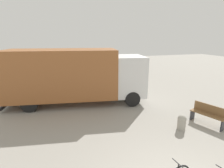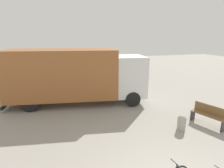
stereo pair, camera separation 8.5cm
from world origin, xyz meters
name	(u,v)px [view 1 (the left image)]	position (x,y,z in m)	size (l,w,h in m)	color
delivery_truck	(76,74)	(-1.60, 7.34, 1.70)	(7.96, 3.56, 3.10)	#99592D
park_bench	(208,114)	(3.55, 2.85, 0.48)	(0.82, 1.47, 0.88)	brown
bollard_near_bench	(182,122)	(2.14, 2.82, 0.34)	(0.35, 0.35, 0.65)	#9E998C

